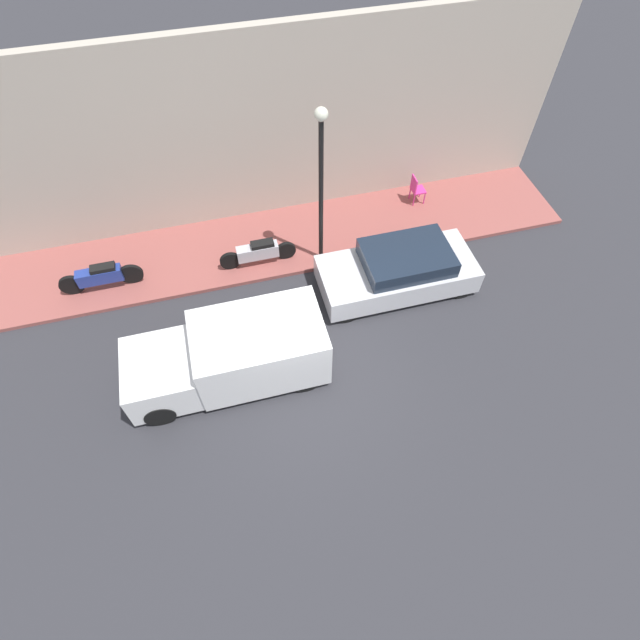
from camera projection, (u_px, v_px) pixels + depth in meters
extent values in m
plane|color=#2D2D33|center=(308.00, 377.00, 11.98)|extent=(60.00, 60.00, 0.00)
cube|color=#934C47|center=(270.00, 243.00, 14.58)|extent=(2.71, 17.44, 0.11)
cube|color=#B2A899|center=(251.00, 133.00, 13.31)|extent=(0.30, 17.44, 5.40)
cube|color=silver|center=(397.00, 274.00, 13.27)|extent=(1.78, 4.10, 0.68)
cube|color=#192333|center=(407.00, 258.00, 12.84)|extent=(1.57, 2.26, 0.45)
cylinder|color=black|center=(347.00, 313.00, 12.75)|extent=(0.20, 0.60, 0.60)
cylinder|color=black|center=(331.00, 269.00, 13.63)|extent=(0.20, 0.60, 0.60)
cylinder|color=black|center=(462.00, 288.00, 13.23)|extent=(0.20, 0.60, 0.60)
cylinder|color=black|center=(440.00, 248.00, 14.11)|extent=(0.20, 0.60, 0.60)
cube|color=white|center=(260.00, 348.00, 11.37)|extent=(1.81, 2.93, 1.46)
cube|color=white|center=(162.00, 374.00, 11.21)|extent=(1.72, 1.58, 1.02)
cube|color=#192333|center=(148.00, 370.00, 10.95)|extent=(1.54, 0.87, 0.41)
cylinder|color=black|center=(160.00, 414.00, 11.02)|extent=(0.22, 0.69, 0.69)
cylinder|color=black|center=(155.00, 356.00, 11.91)|extent=(0.22, 0.69, 0.69)
cylinder|color=black|center=(305.00, 380.00, 11.52)|extent=(0.22, 0.69, 0.69)
cylinder|color=black|center=(291.00, 328.00, 12.41)|extent=(0.22, 0.69, 0.69)
cube|color=#B7B7BF|center=(258.00, 252.00, 13.68)|extent=(0.30, 1.14, 0.39)
cube|color=black|center=(262.00, 244.00, 13.50)|extent=(0.27, 0.62, 0.12)
cylinder|color=black|center=(230.00, 261.00, 13.69)|extent=(0.10, 0.56, 0.56)
cylinder|color=black|center=(286.00, 250.00, 13.92)|extent=(0.10, 0.56, 0.56)
cube|color=navy|center=(100.00, 276.00, 13.12)|extent=(0.30, 1.15, 0.40)
cube|color=black|center=(102.00, 268.00, 12.94)|extent=(0.27, 0.63, 0.12)
cylinder|color=black|center=(72.00, 285.00, 13.13)|extent=(0.10, 0.63, 0.63)
cylinder|color=black|center=(131.00, 274.00, 13.36)|extent=(0.10, 0.63, 0.63)
cylinder|color=black|center=(321.00, 197.00, 12.42)|extent=(0.12, 0.12, 4.30)
sphere|color=silver|center=(321.00, 114.00, 10.62)|extent=(0.31, 0.31, 0.31)
cube|color=#D8338C|center=(418.00, 190.00, 15.25)|extent=(0.40, 0.40, 0.04)
cube|color=#D8338C|center=(414.00, 184.00, 15.01)|extent=(0.40, 0.04, 0.47)
cylinder|color=#D8338C|center=(424.00, 198.00, 15.35)|extent=(0.04, 0.04, 0.41)
cylinder|color=#D8338C|center=(420.00, 191.00, 15.55)|extent=(0.04, 0.04, 0.41)
cylinder|color=#D8338C|center=(414.00, 200.00, 15.30)|extent=(0.04, 0.04, 0.41)
cylinder|color=#D8338C|center=(410.00, 193.00, 15.50)|extent=(0.04, 0.04, 0.41)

